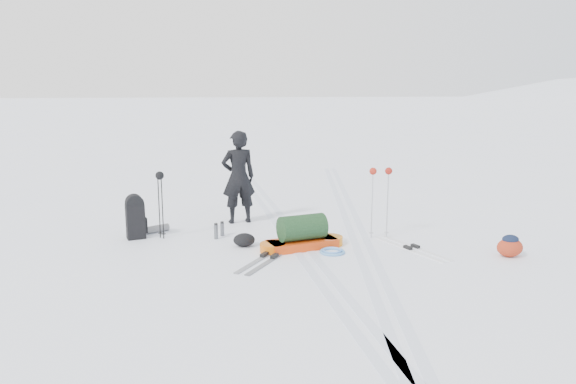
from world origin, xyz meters
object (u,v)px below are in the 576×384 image
pulk_sled (302,235)px  expedition_rucksack (138,218)px  ski_poles_black (160,184)px  skier (238,177)px

pulk_sled → expedition_rucksack: bearing=144.2°
ski_poles_black → skier: bearing=15.6°
pulk_sled → expedition_rucksack: 3.12m
skier → expedition_rucksack: bearing=15.2°
skier → expedition_rucksack: 2.21m
skier → ski_poles_black: bearing=24.0°
skier → pulk_sled: bearing=106.2°
pulk_sled → expedition_rucksack: size_ratio=1.94×
expedition_rucksack → pulk_sled: bearing=-36.7°
skier → pulk_sled: (1.02, -2.00, -0.73)m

